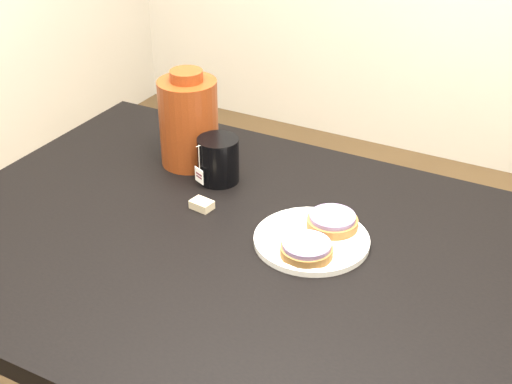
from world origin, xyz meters
TOP-DOWN VIEW (x-y plane):
  - table at (0.00, 0.00)m, footprint 1.40×0.90m
  - plate at (0.05, 0.07)m, footprint 0.22×0.22m
  - bagel_back at (0.07, 0.12)m, footprint 0.10×0.10m
  - bagel_front at (0.06, 0.01)m, footprint 0.11×0.11m
  - mug at (-0.24, 0.19)m, footprint 0.14×0.12m
  - teabag_pouch at (-0.20, 0.07)m, footprint 0.05×0.04m
  - bagel_package at (-0.34, 0.24)m, footprint 0.14×0.14m

SIDE VIEW (x-z plane):
  - table at x=0.00m, z-range 0.29..1.04m
  - plate at x=0.05m, z-range 0.75..0.77m
  - teabag_pouch at x=-0.20m, z-range 0.75..0.77m
  - bagel_back at x=0.07m, z-range 0.76..0.79m
  - bagel_front at x=0.06m, z-range 0.76..0.79m
  - mug at x=-0.24m, z-range 0.75..0.85m
  - bagel_package at x=-0.34m, z-range 0.74..0.97m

